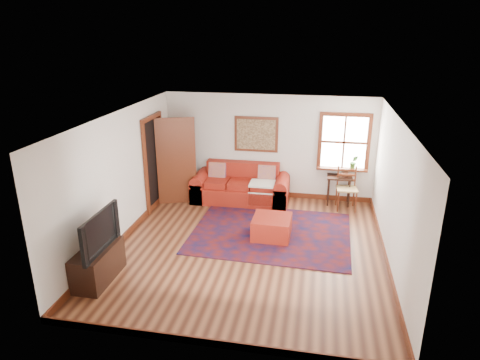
% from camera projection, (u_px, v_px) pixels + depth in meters
% --- Properties ---
extents(ground, '(5.50, 5.50, 0.00)m').
position_uv_depth(ground, '(249.00, 248.00, 8.12)').
color(ground, '#441F12').
rests_on(ground, ground).
extents(room_envelope, '(5.04, 5.54, 2.52)m').
position_uv_depth(room_envelope, '(250.00, 164.00, 7.58)').
color(room_envelope, silver).
rests_on(room_envelope, ground).
extents(window, '(1.18, 0.20, 1.38)m').
position_uv_depth(window, '(345.00, 148.00, 9.87)').
color(window, white).
rests_on(window, ground).
extents(doorway, '(0.89, 1.08, 2.14)m').
position_uv_depth(doorway, '(168.00, 161.00, 9.80)').
color(doorway, black).
rests_on(doorway, ground).
extents(framed_artwork, '(1.05, 0.07, 0.85)m').
position_uv_depth(framed_artwork, '(256.00, 134.00, 10.17)').
color(framed_artwork, '#602814').
rests_on(framed_artwork, ground).
extents(persian_rug, '(3.21, 2.60, 0.02)m').
position_uv_depth(persian_rug, '(271.00, 233.00, 8.69)').
color(persian_rug, '#530F0B').
rests_on(persian_rug, ground).
extents(red_leather_sofa, '(2.28, 0.94, 0.89)m').
position_uv_depth(red_leather_sofa, '(241.00, 189.00, 10.26)').
color(red_leather_sofa, maroon).
rests_on(red_leather_sofa, ground).
extents(red_ottoman, '(0.75, 0.75, 0.42)m').
position_uv_depth(red_ottoman, '(272.00, 227.00, 8.47)').
color(red_ottoman, maroon).
rests_on(red_ottoman, ground).
extents(side_table, '(0.57, 0.43, 0.69)m').
position_uv_depth(side_table, '(339.00, 181.00, 9.97)').
color(side_table, black).
rests_on(side_table, ground).
extents(ladder_back_chair, '(0.49, 0.47, 0.98)m').
position_uv_depth(ladder_back_chair, '(347.00, 186.00, 9.75)').
color(ladder_back_chair, tan).
rests_on(ladder_back_chair, ground).
extents(media_cabinet, '(0.47, 1.04, 0.57)m').
position_uv_depth(media_cabinet, '(98.00, 264.00, 7.00)').
color(media_cabinet, black).
rests_on(media_cabinet, ground).
extents(television, '(0.15, 1.14, 0.66)m').
position_uv_depth(television, '(94.00, 231.00, 6.76)').
color(television, black).
rests_on(television, media_cabinet).
extents(candle_hurricane, '(0.12, 0.12, 0.18)m').
position_uv_depth(candle_hurricane, '(108.00, 235.00, 7.18)').
color(candle_hurricane, silver).
rests_on(candle_hurricane, media_cabinet).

